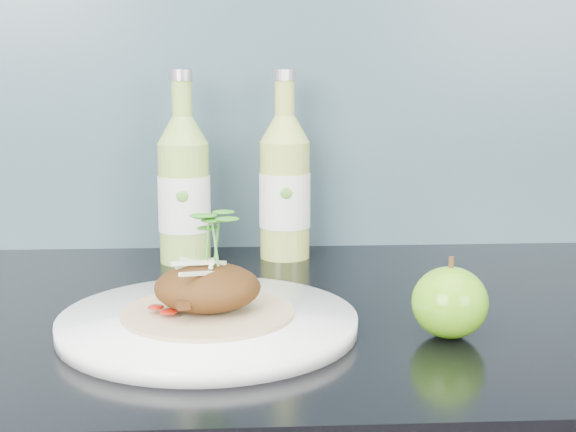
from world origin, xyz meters
name	(u,v)px	position (x,y,z in m)	size (l,w,h in m)	color
dinner_plate	(208,323)	(-0.10, 1.61, 0.91)	(0.35, 0.35, 0.02)	white
pork_taco	(208,285)	(-0.10, 1.61, 0.95)	(0.16, 0.16, 0.10)	#A2875C
green_apple	(450,302)	(0.12, 1.58, 0.93)	(0.08, 0.08, 0.08)	#559810
cider_bottle_left	(184,190)	(-0.14, 1.90, 0.99)	(0.07, 0.07, 0.25)	#94BE4F
cider_bottle_right	(285,188)	(-0.01, 1.91, 0.99)	(0.09, 0.09, 0.25)	#AEC552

